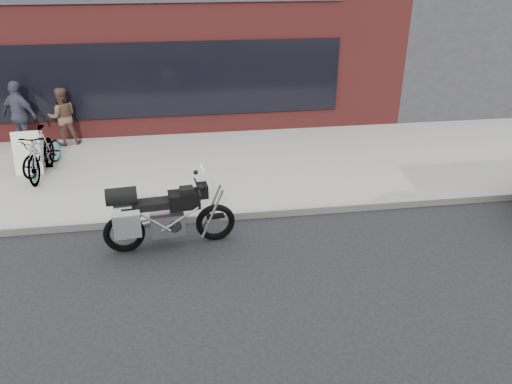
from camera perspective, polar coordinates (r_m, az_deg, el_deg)
The scene contains 10 objects.
ground at distance 6.80m, azimuth 5.70°, elevation -19.28°, with size 120.00×120.00×0.00m, color black.
near_sidewalk at distance 12.63m, azimuth -1.77°, elevation 3.73°, with size 44.00×6.00×0.15m, color gray.
storefront at distance 18.81m, azimuth -10.89°, elevation 17.48°, with size 14.00×10.07×4.50m.
neighbour_building at distance 21.89m, azimuth 24.17°, elevation 18.91°, with size 10.00×10.00×6.00m, color #26262A.
motorcycle at distance 8.89m, azimuth -10.82°, elevation -2.66°, with size 2.34×0.91×1.48m.
bicycle_front at distance 12.71m, azimuth -23.24°, elevation 4.14°, with size 0.56×1.60×0.84m, color gray.
bicycle_rear at distance 12.30m, azimuth -23.41°, elevation 4.10°, with size 0.52×1.84×1.11m, color gray.
sandwich_sign at distance 12.73m, azimuth -24.58°, elevation 4.23°, with size 0.64×0.60×0.97m.
cafe_patron_left at distance 14.15m, azimuth -21.23°, elevation 8.03°, with size 0.74×0.58×1.53m, color brown.
cafe_patron_right at distance 14.24m, azimuth -25.36°, elevation 7.92°, with size 1.04×0.43×1.77m, color #3B3A4A.
Camera 1 is at (-1.33, -4.64, 4.79)m, focal length 35.00 mm.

